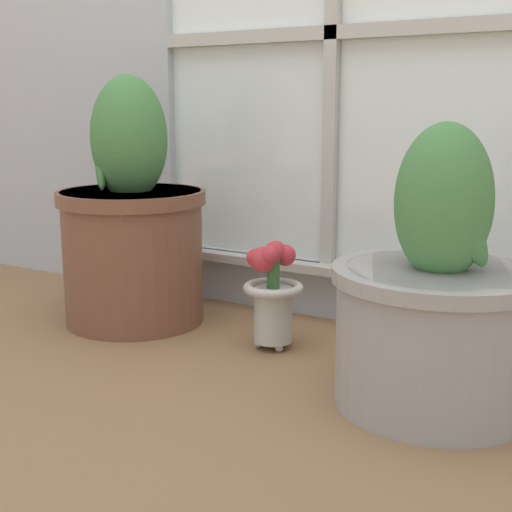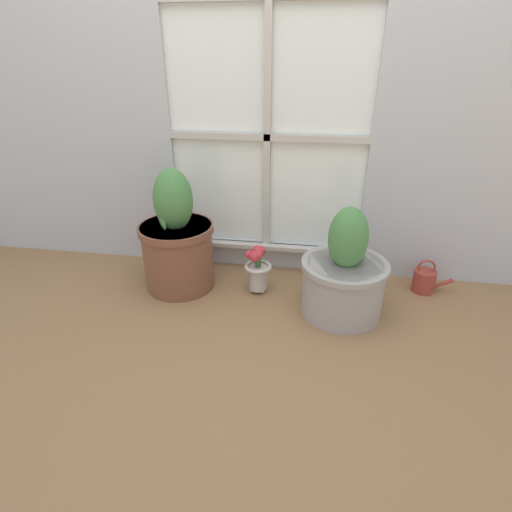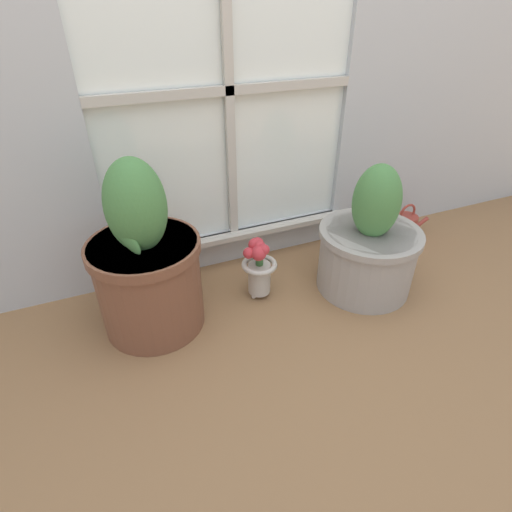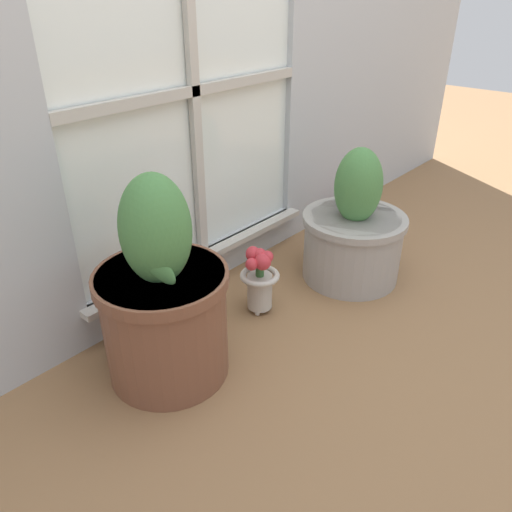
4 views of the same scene
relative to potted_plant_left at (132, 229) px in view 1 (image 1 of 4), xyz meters
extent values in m
plane|color=olive|center=(0.44, -0.27, -0.26)|extent=(10.00, 10.00, 0.00)
cube|color=#B2B7BC|center=(0.44, 0.32, -0.18)|extent=(1.07, 0.05, 0.16)
cube|color=white|center=(0.44, 0.33, 0.51)|extent=(1.07, 0.02, 1.23)
cube|color=#BCB7AD|center=(0.44, 0.30, 0.51)|extent=(0.04, 0.02, 1.23)
cube|color=#BCB7AD|center=(0.44, 0.30, 0.51)|extent=(1.07, 0.02, 0.04)
cube|color=#BCB7AD|center=(0.44, 0.27, -0.11)|extent=(1.13, 0.06, 0.02)
cylinder|color=brown|center=(0.00, 0.00, -0.08)|extent=(0.38, 0.38, 0.36)
cylinder|color=brown|center=(0.00, 0.00, 0.09)|extent=(0.40, 0.40, 0.04)
cylinder|color=#38281E|center=(0.00, 0.00, 0.10)|extent=(0.35, 0.35, 0.01)
ellipsoid|color=#477F42|center=(0.00, 0.00, 0.24)|extent=(0.20, 0.20, 0.33)
ellipsoid|color=#477F42|center=(-0.05, -0.05, 0.18)|extent=(0.12, 0.13, 0.17)
cylinder|color=#9E9993|center=(0.88, -0.12, -0.12)|extent=(0.39, 0.39, 0.28)
cylinder|color=#9E9993|center=(0.88, -0.12, 0.01)|extent=(0.42, 0.42, 0.03)
cylinder|color=#38281E|center=(0.88, -0.12, 0.02)|extent=(0.36, 0.36, 0.01)
ellipsoid|color=#477F42|center=(0.88, -0.12, 0.15)|extent=(0.19, 0.19, 0.30)
ellipsoid|color=#477F42|center=(0.94, -0.15, 0.09)|extent=(0.08, 0.13, 0.15)
sphere|color=#BCB7AD|center=(0.44, 0.03, -0.25)|extent=(0.02, 0.02, 0.02)
sphere|color=#BCB7AD|center=(0.41, -0.02, -0.25)|extent=(0.02, 0.02, 0.02)
sphere|color=#BCB7AD|center=(0.47, -0.02, -0.25)|extent=(0.02, 0.02, 0.02)
cylinder|color=#BCB7AD|center=(0.44, 0.00, -0.17)|extent=(0.09, 0.09, 0.14)
torus|color=#BCB7AD|center=(0.44, 0.00, -0.11)|extent=(0.15, 0.15, 0.02)
cylinder|color=#386633|center=(0.44, 0.00, -0.07)|extent=(0.03, 0.03, 0.07)
sphere|color=#C6333D|center=(0.44, 0.00, -0.02)|extent=(0.05, 0.05, 0.05)
sphere|color=#C6333D|center=(0.45, 0.04, -0.03)|extent=(0.05, 0.05, 0.05)
sphere|color=#C6333D|center=(0.43, 0.02, -0.02)|extent=(0.06, 0.06, 0.06)
sphere|color=#C6333D|center=(0.39, 0.00, -0.04)|extent=(0.05, 0.05, 0.05)
sphere|color=#C6333D|center=(0.43, -0.03, -0.03)|extent=(0.06, 0.06, 0.06)
sphere|color=#C6333D|center=(0.45, -0.03, -0.02)|extent=(0.04, 0.04, 0.04)
camera|label=1|loc=(1.27, -1.45, 0.33)|focal=50.00mm
camera|label=2|loc=(0.73, -1.85, 0.91)|focal=28.00mm
camera|label=3|loc=(-0.10, -1.23, 0.82)|focal=28.00mm
camera|label=4|loc=(-0.74, -1.02, 0.85)|focal=35.00mm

